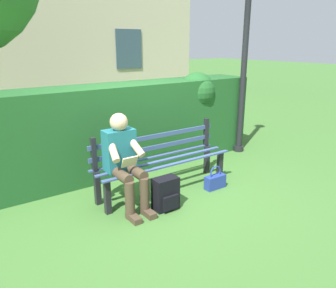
{
  "coord_description": "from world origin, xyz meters",
  "views": [
    {
      "loc": [
        2.37,
        3.49,
        2.0
      ],
      "look_at": [
        0.0,
        0.1,
        0.71
      ],
      "focal_mm": 34.91,
      "sensor_mm": 36.0,
      "label": 1
    }
  ],
  "objects_px": {
    "backpack": "(166,194)",
    "handbag": "(215,181)",
    "park_bench": "(161,160)",
    "person_seated": "(124,159)",
    "lamp_post": "(245,49)"
  },
  "relations": [
    {
      "from": "handbag",
      "to": "lamp_post",
      "type": "bearing_deg",
      "value": -147.01
    },
    {
      "from": "handbag",
      "to": "lamp_post",
      "type": "height_order",
      "value": "lamp_post"
    },
    {
      "from": "lamp_post",
      "to": "backpack",
      "type": "bearing_deg",
      "value": 23.91
    },
    {
      "from": "person_seated",
      "to": "handbag",
      "type": "distance_m",
      "value": 1.42
    },
    {
      "from": "park_bench",
      "to": "handbag",
      "type": "xyz_separation_m",
      "value": [
        -0.64,
        0.42,
        -0.33
      ]
    },
    {
      "from": "park_bench",
      "to": "person_seated",
      "type": "relative_size",
      "value": 1.69
    },
    {
      "from": "park_bench",
      "to": "backpack",
      "type": "distance_m",
      "value": 0.63
    },
    {
      "from": "park_bench",
      "to": "handbag",
      "type": "distance_m",
      "value": 0.83
    },
    {
      "from": "handbag",
      "to": "park_bench",
      "type": "bearing_deg",
      "value": -33.58
    },
    {
      "from": "handbag",
      "to": "person_seated",
      "type": "bearing_deg",
      "value": -11.31
    },
    {
      "from": "backpack",
      "to": "handbag",
      "type": "relative_size",
      "value": 1.21
    },
    {
      "from": "person_seated",
      "to": "handbag",
      "type": "relative_size",
      "value": 3.48
    },
    {
      "from": "park_bench",
      "to": "lamp_post",
      "type": "relative_size",
      "value": 0.62
    },
    {
      "from": "person_seated",
      "to": "lamp_post",
      "type": "relative_size",
      "value": 0.37
    },
    {
      "from": "handbag",
      "to": "backpack",
      "type": "bearing_deg",
      "value": 5.62
    }
  ]
}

